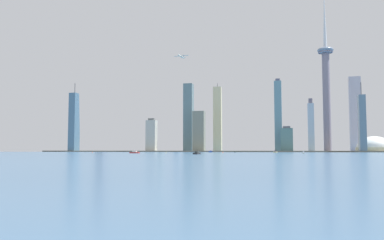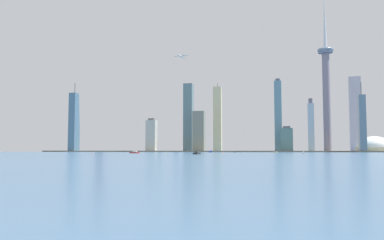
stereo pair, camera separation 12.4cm
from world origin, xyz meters
TOP-DOWN VIEW (x-y plane):
  - ground_plane at (0.00, 0.00)m, footprint 6000.00×6000.00m
  - waterfront_pier at (0.00, 494.58)m, footprint 875.53×56.35m
  - observation_tower at (245.19, 528.78)m, footprint 35.66×35.66m
  - stadium_dome at (337.59, 512.20)m, footprint 74.23×74.23m
  - skyscraper_0 at (138.00, 529.79)m, footprint 16.33×23.63m
  - skyscraper_1 at (-171.37, 583.37)m, footprint 24.81×12.93m
  - skyscraper_2 at (-158.78, 492.95)m, footprint 23.89×18.17m
  - skyscraper_3 at (-46.11, 510.91)m, footprint 27.67×20.42m
  - skyscraper_4 at (-78.77, 538.24)m, footprint 22.20×21.02m
  - skyscraper_5 at (-309.14, 530.37)m, footprint 21.53×23.34m
  - skyscraper_6 at (-127.57, 602.98)m, footprint 13.95×16.74m
  - skyscraper_7 at (-12.83, 575.27)m, footprint 20.45×12.40m
  - skyscraper_8 at (209.32, 512.28)m, footprint 13.36×15.84m
  - skyscraper_9 at (-361.88, 485.44)m, footprint 17.66×26.28m
  - skyscraper_10 at (314.33, 593.43)m, footprint 26.65×12.66m
  - skyscraper_11 at (156.69, 503.34)m, footprint 26.64×13.87m
  - skyscraper_12 at (310.35, 482.18)m, footprint 13.44×23.05m
  - boat_0 at (60.01, 366.86)m, footprint 2.91×6.62m
  - boat_1 at (53.94, 69.90)m, footprint 6.18×16.42m
  - boat_2 at (-68.48, 169.07)m, footprint 17.74×9.26m
  - boat_3 at (6.96, 386.31)m, footprint 8.01×4.05m
  - boat_4 at (138.83, 309.04)m, footprint 8.36×11.06m
  - boat_6 at (182.16, 151.73)m, footprint 2.46×6.11m
  - channel_buoy_0 at (-187.20, 257.08)m, footprint 1.07×1.07m
  - channel_buoy_1 at (-29.59, 206.33)m, footprint 1.05×1.05m
  - channel_buoy_2 at (51.86, 270.96)m, footprint 1.62×1.62m
  - airplane at (-89.01, 506.20)m, footprint 36.81×35.12m

SIDE VIEW (x-z plane):
  - ground_plane at x=0.00m, z-range 0.00..0.00m
  - boat_0 at x=60.01m, z-range -2.00..4.11m
  - channel_buoy_2 at x=51.86m, z-range 0.00..2.34m
  - channel_buoy_1 at x=-29.59m, z-range 0.00..2.41m
  - boat_2 at x=-68.48m, z-range -2.07..4.70m
  - channel_buoy_0 at x=-187.20m, z-range 0.00..2.70m
  - waterfront_pier at x=0.00m, z-range 0.00..2.77m
  - boat_1 at x=53.94m, z-range -0.44..3.23m
  - boat_4 at x=138.83m, z-range -0.47..3.35m
  - boat_6 at x=182.16m, z-range -0.46..3.48m
  - boat_3 at x=6.96m, z-range -2.99..6.15m
  - stadium_dome at x=337.59m, z-range -14.47..32.84m
  - skyscraper_11 at x=156.69m, z-range -1.42..56.22m
  - skyscraper_6 at x=-127.57m, z-range 0.00..74.32m
  - skyscraper_2 at x=-158.78m, z-range -1.47..78.65m
  - skyscraper_3 at x=-46.11m, z-range 0.00..96.47m
  - skyscraper_1 at x=-171.37m, z-range -1.96..107.54m
  - skyscraper_8 at x=209.32m, z-range -3.40..115.76m
  - skyscraper_12 at x=310.35m, z-range -13.46..133.19m
  - skyscraper_9 at x=-361.88m, z-range -13.05..160.17m
  - skyscraper_7 at x=-12.83m, z-range -14.07..178.03m
  - skyscraper_0 at x=138.00m, z-range -1.82..167.68m
  - skyscraper_4 at x=-78.77m, z-range 0.00..168.07m
  - skyscraper_10 at x=314.33m, z-range 0.00..178.23m
  - skyscraper_5 at x=-309.14m, z-range 0.00..178.49m
  - observation_tower at x=245.19m, z-range -25.28..345.87m
  - airplane at x=-89.01m, z-range 226.65..235.06m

